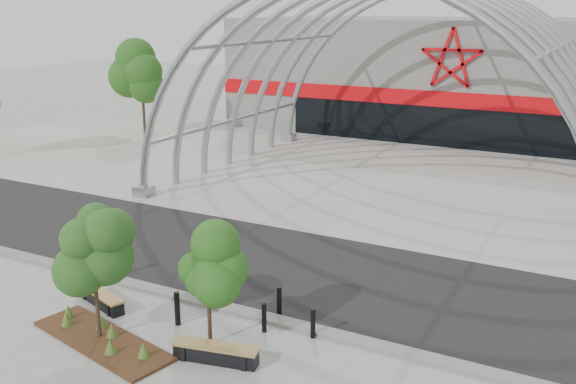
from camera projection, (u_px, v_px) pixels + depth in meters
The scene contains 17 objects.
ground at pixel (227, 305), 19.70m from camera, with size 140.00×140.00×0.00m, color gray.
road at pixel (281, 266), 22.67m from camera, with size 140.00×7.00×0.02m, color black.
forecourt at pixel (393, 185), 32.85m from camera, with size 60.00×17.00×0.04m, color #AAA59A.
kerb at pixel (223, 307), 19.47m from camera, with size 60.00×0.50×0.12m, color slate.
arena_building at pixel (476, 75), 46.98m from camera, with size 34.00×15.24×8.00m.
vault_canopy at pixel (393, 185), 32.85m from camera, with size 20.80×15.80×20.36m.
planting_bed at pixel (101, 337), 17.57m from camera, with size 4.88×2.43×0.50m.
street_tree_0 at pixel (92, 251), 16.99m from camera, with size 1.59×1.59×3.62m.
street_tree_1 at pixel (207, 263), 16.82m from camera, with size 1.39×1.39×3.28m.
bench_0 at pixel (102, 299), 19.62m from camera, with size 2.17×1.13×0.45m.
bench_1 at pixel (216, 354), 16.51m from camera, with size 2.33×0.96×0.48m.
bollard_0 at pixel (115, 262), 21.68m from camera, with size 0.17×0.17×1.03m, color black.
bollard_1 at pixel (177, 309), 18.36m from camera, with size 0.16×0.16×1.01m, color black.
bollard_2 at pixel (279, 301), 18.92m from camera, with size 0.15×0.15×0.91m, color black.
bollard_3 at pixel (264, 318), 17.97m from camera, with size 0.14×0.14×0.85m, color black.
bollard_4 at pixel (313, 323), 17.66m from camera, with size 0.14×0.14×0.87m, color black.
bg_tree_0 at pixel (141, 69), 44.37m from camera, with size 3.00×3.00×6.45m.
Camera 1 is at (10.05, -14.98, 8.84)m, focal length 40.00 mm.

